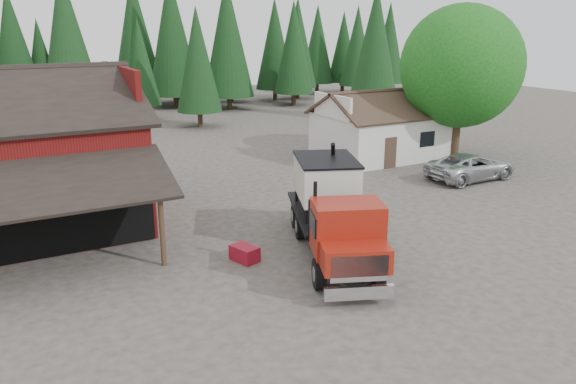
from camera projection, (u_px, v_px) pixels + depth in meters
name	position (u px, v px, depth m)	size (l,w,h in m)	color
ground	(318.00, 257.00, 22.30)	(120.00, 120.00, 0.00)	#413933
farmhouse	(381.00, 133.00, 38.69)	(8.60, 6.42, 4.65)	silver
deciduous_tree	(461.00, 71.00, 36.76)	(8.00, 8.00, 10.20)	#382619
conifer_backdrop	(105.00, 114.00, 57.66)	(76.00, 16.00, 16.00)	black
near_pine_b	(198.00, 60.00, 48.59)	(3.96, 3.96, 10.40)	#382619
near_pine_c	(375.00, 46.00, 52.24)	(4.84, 4.84, 12.40)	#382619
near_pine_d	(67.00, 42.00, 46.96)	(5.28, 5.28, 13.40)	#382619
feed_truck	(333.00, 208.00, 22.09)	(5.65, 9.39, 4.13)	black
silver_car	(471.00, 166.00, 33.16)	(2.60, 5.64, 1.57)	#B7BABF
equip_box	(245.00, 253.00, 21.86)	(0.70, 1.10, 0.60)	maroon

